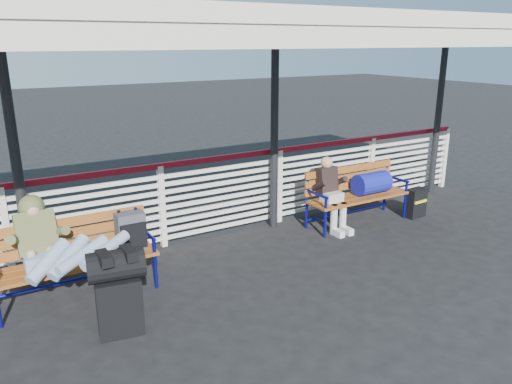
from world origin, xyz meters
TOP-DOWN VIEW (x-y plane):
  - ground at (0.00, 0.00)m, footprint 60.00×60.00m
  - fence at (0.00, 1.90)m, footprint 12.08×0.08m
  - canopy at (-0.00, 0.87)m, footprint 12.60×3.60m
  - luggage_stack at (-1.20, -0.01)m, footprint 0.59×0.39m
  - bench_left at (-1.19, 1.02)m, footprint 1.80×0.56m
  - bench_right at (3.19, 1.21)m, footprint 1.80×0.56m
  - traveler_man at (-1.54, 0.67)m, footprint 0.94×1.64m
  - companion_person at (2.51, 1.20)m, footprint 0.32×0.66m
  - suitcase_side at (4.11, 0.90)m, footprint 0.37×0.24m

SIDE VIEW (x-z plane):
  - ground at x=0.00m, z-range 0.00..0.00m
  - suitcase_side at x=4.11m, z-range 0.00..0.49m
  - luggage_stack at x=-1.20m, z-range 0.04..0.95m
  - bench_left at x=-1.19m, z-range 0.13..1.06m
  - companion_person at x=2.51m, z-range 0.02..1.17m
  - bench_right at x=3.19m, z-range 0.14..1.06m
  - fence at x=0.00m, z-range 0.04..1.28m
  - traveler_man at x=-1.54m, z-range 0.35..1.12m
  - canopy at x=0.00m, z-range 1.46..4.62m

